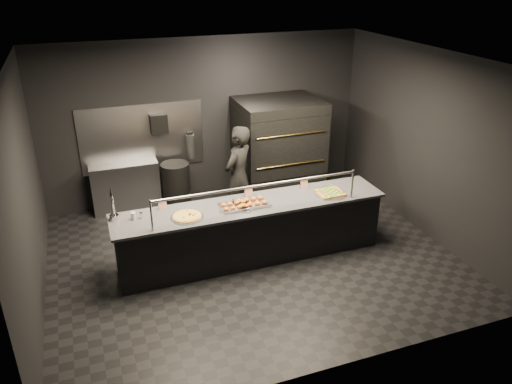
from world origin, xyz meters
TOP-DOWN VIEW (x-y plane):
  - room at (-0.02, 0.05)m, footprint 6.04×6.00m
  - service_counter at (0.00, -0.00)m, footprint 4.10×0.78m
  - pizza_oven at (1.20, 1.90)m, footprint 1.50×1.23m
  - prep_shelf at (-1.60, 2.32)m, footprint 1.20×0.35m
  - towel_dispenser at (-0.90, 2.39)m, footprint 0.30×0.20m
  - fire_extinguisher at (-0.35, 2.40)m, footprint 0.14×0.14m
  - beer_tap at (-1.95, 0.18)m, footprint 0.13×0.18m
  - round_pizza at (-0.99, -0.10)m, footprint 0.46×0.46m
  - slider_tray_a at (-0.27, -0.04)m, footprint 0.51×0.43m
  - slider_tray_b at (-0.00, -0.02)m, footprint 0.53×0.42m
  - square_pizza at (1.25, -0.09)m, footprint 0.49×0.49m
  - condiment_jar at (-1.67, 0.10)m, footprint 0.16×0.06m
  - tent_cards at (-0.07, 0.28)m, footprint 2.37×0.04m
  - trash_bin at (-0.72, 2.12)m, footprint 0.51×0.51m
  - worker at (0.16, 1.12)m, footprint 0.77×0.74m

SIDE VIEW (x-z plane):
  - trash_bin at x=-0.72m, z-range 0.00..0.86m
  - prep_shelf at x=-1.60m, z-range 0.00..0.90m
  - service_counter at x=0.00m, z-range -0.22..1.15m
  - worker at x=0.16m, z-range 0.00..1.77m
  - round_pizza at x=-0.99m, z-range 0.92..0.95m
  - square_pizza at x=1.25m, z-range 0.92..0.96m
  - slider_tray_a at x=-0.27m, z-range 0.91..0.98m
  - slider_tray_b at x=0.00m, z-range 0.91..0.99m
  - pizza_oven at x=1.20m, z-range 0.01..1.92m
  - condiment_jar at x=-1.67m, z-range 0.92..1.02m
  - tent_cards at x=-0.07m, z-range 0.92..1.07m
  - fire_extinguisher at x=-0.35m, z-range 0.81..1.31m
  - beer_tap at x=-1.95m, z-range 0.81..1.31m
  - room at x=-0.02m, z-range 0.00..3.00m
  - towel_dispenser at x=-0.90m, z-range 1.38..1.73m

